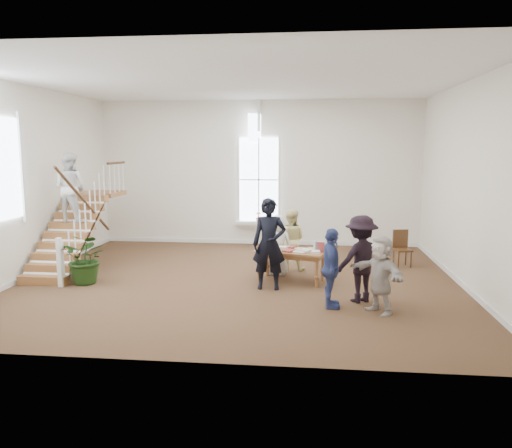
# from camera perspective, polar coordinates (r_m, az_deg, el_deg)

# --- Properties ---
(ground) EXTENTS (10.00, 10.00, 0.00)m
(ground) POSITION_cam_1_polar(r_m,az_deg,el_deg) (11.65, -1.88, -6.45)
(ground) COLOR #462D1B
(ground) RESTS_ON ground
(room_shell) EXTENTS (10.49, 10.00, 10.00)m
(room_shell) POSITION_cam_1_polar(r_m,az_deg,el_deg) (15.83, 0.30, -0.90)
(room_shell) COLOR white
(room_shell) RESTS_ON ground
(staircase) EXTENTS (1.10, 4.10, 2.92)m
(staircase) POSITION_cam_1_polar(r_m,az_deg,el_deg) (13.35, -20.26, 2.04)
(staircase) COLOR brown
(staircase) RESTS_ON ground
(library_table) EXTENTS (1.70, 1.15, 0.79)m
(library_table) POSITION_cam_1_polar(r_m,az_deg,el_deg) (11.45, 4.01, -3.37)
(library_table) COLOR brown
(library_table) RESTS_ON ground
(police_officer) EXTENTS (0.73, 0.48, 1.98)m
(police_officer) POSITION_cam_1_polar(r_m,az_deg,el_deg) (10.76, 1.52, -2.30)
(police_officer) COLOR black
(police_officer) RESTS_ON ground
(elderly_woman) EXTENTS (0.78, 0.57, 1.46)m
(elderly_woman) POSITION_cam_1_polar(r_m,az_deg,el_deg) (12.03, 2.46, -2.39)
(elderly_woman) COLOR silver
(elderly_woman) RESTS_ON ground
(person_yellow) EXTENTS (0.81, 0.66, 1.53)m
(person_yellow) POSITION_cam_1_polar(r_m,az_deg,el_deg) (12.50, 3.98, -1.81)
(person_yellow) COLOR #EEDE94
(person_yellow) RESTS_ON ground
(woman_cluster_a) EXTENTS (0.39, 0.91, 1.55)m
(woman_cluster_a) POSITION_cam_1_polar(r_m,az_deg,el_deg) (9.64, 8.56, -5.04)
(woman_cluster_a) COLOR #354480
(woman_cluster_a) RESTS_ON ground
(woman_cluster_b) EXTENTS (1.30, 1.11, 1.74)m
(woman_cluster_b) POSITION_cam_1_polar(r_m,az_deg,el_deg) (10.10, 11.88, -3.93)
(woman_cluster_b) COLOR black
(woman_cluster_b) RESTS_ON ground
(woman_cluster_c) EXTENTS (1.11, 1.36, 1.46)m
(woman_cluster_c) POSITION_cam_1_polar(r_m,az_deg,el_deg) (9.54, 14.04, -5.62)
(woman_cluster_c) COLOR beige
(woman_cluster_c) RESTS_ON ground
(floor_plant) EXTENTS (1.14, 1.01, 1.16)m
(floor_plant) POSITION_cam_1_polar(r_m,az_deg,el_deg) (11.89, -18.81, -3.73)
(floor_plant) COLOR #193410
(floor_plant) RESTS_ON ground
(side_chair) EXTENTS (0.48, 0.48, 0.94)m
(side_chair) POSITION_cam_1_polar(r_m,az_deg,el_deg) (13.47, 16.30, -2.44)
(side_chair) COLOR #341A0E
(side_chair) RESTS_ON ground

